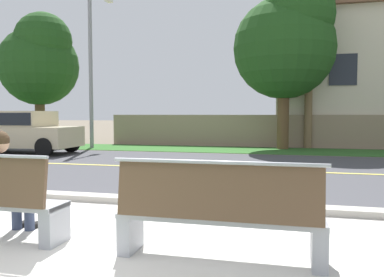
% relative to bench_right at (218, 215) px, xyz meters
% --- Properties ---
extents(ground_plane, '(140.00, 140.00, 0.00)m').
position_rel_bench_right_xyz_m(ground_plane, '(-1.38, 7.78, -0.46)').
color(ground_plane, '#665B4C').
extents(sidewalk_pavement, '(44.00, 3.60, 0.01)m').
position_rel_bench_right_xyz_m(sidewalk_pavement, '(-1.38, 0.18, -0.46)').
color(sidewalk_pavement, beige).
rests_on(sidewalk_pavement, ground_plane).
extents(curb_edge, '(44.00, 0.30, 0.11)m').
position_rel_bench_right_xyz_m(curb_edge, '(-1.38, 2.13, -0.41)').
color(curb_edge, '#ADA89E').
rests_on(curb_edge, ground_plane).
extents(street_asphalt, '(52.00, 8.00, 0.01)m').
position_rel_bench_right_xyz_m(street_asphalt, '(-1.38, 6.28, -0.46)').
color(street_asphalt, '#424247').
rests_on(street_asphalt, ground_plane).
extents(road_centre_line, '(48.00, 0.14, 0.01)m').
position_rel_bench_right_xyz_m(road_centre_line, '(-1.38, 6.28, -0.45)').
color(road_centre_line, '#E0CC4C').
rests_on(road_centre_line, ground_plane).
extents(far_verge_grass, '(48.00, 2.80, 0.02)m').
position_rel_bench_right_xyz_m(far_verge_grass, '(-1.38, 11.82, -0.46)').
color(far_verge_grass, '#2D6026').
rests_on(far_verge_grass, ground_plane).
extents(bench_right, '(2.01, 0.48, 1.01)m').
position_rel_bench_right_xyz_m(bench_right, '(0.00, 0.00, 0.00)').
color(bench_right, '#9EA0A8').
rests_on(bench_right, ground_plane).
extents(seated_person_grey, '(0.52, 0.68, 1.25)m').
position_rel_bench_right_xyz_m(seated_person_grey, '(-2.51, 0.17, 0.21)').
color(seated_person_grey, '#333D56').
rests_on(seated_person_grey, ground_plane).
extents(car_beige_near, '(4.30, 1.86, 1.54)m').
position_rel_bench_right_xyz_m(car_beige_near, '(-8.88, 8.68, 0.39)').
color(car_beige_near, '#C6B793').
rests_on(car_beige_near, ground_plane).
extents(streetlamp, '(0.24, 2.10, 6.93)m').
position_rel_bench_right_xyz_m(streetlamp, '(-7.43, 11.62, 3.51)').
color(streetlamp, gray).
rests_on(streetlamp, ground_plane).
extents(shade_tree_far_left, '(3.72, 3.72, 6.14)m').
position_rel_bench_right_xyz_m(shade_tree_far_left, '(-10.79, 12.77, 3.52)').
color(shade_tree_far_left, brown).
rests_on(shade_tree_far_left, ground_plane).
extents(shade_tree_left, '(4.09, 4.09, 6.75)m').
position_rel_bench_right_xyz_m(shade_tree_left, '(0.58, 12.66, 3.92)').
color(shade_tree_left, brown).
rests_on(shade_tree_left, ground_plane).
extents(garden_wall, '(13.00, 0.36, 1.40)m').
position_rel_bench_right_xyz_m(garden_wall, '(-0.94, 13.76, 0.24)').
color(garden_wall, gray).
rests_on(garden_wall, ground_plane).
extents(house_across_street, '(10.65, 6.91, 6.56)m').
position_rel_bench_right_xyz_m(house_across_street, '(5.06, 16.96, 2.86)').
color(house_across_street, beige).
rests_on(house_across_street, ground_plane).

